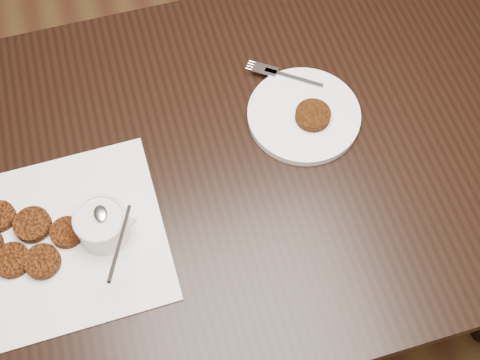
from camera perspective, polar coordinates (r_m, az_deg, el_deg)
name	(u,v)px	position (r m, az deg, el deg)	size (l,w,h in m)	color
floor	(257,322)	(1.81, 1.64, -13.26)	(4.00, 4.00, 0.00)	brown
table	(259,228)	(1.50, 1.77, -4.51)	(1.32, 0.85, 0.75)	black
napkin	(69,239)	(1.12, -15.85, -5.34)	(0.34, 0.34, 0.00)	white
sauce_ramekin	(99,217)	(1.05, -13.21, -3.44)	(0.12, 0.12, 0.13)	silver
patty_cluster	(25,242)	(1.13, -19.64, -5.51)	(0.22, 0.22, 0.02)	#6B2E0E
plate_with_patty	(304,113)	(1.20, 6.08, 6.34)	(0.22, 0.22, 0.03)	white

